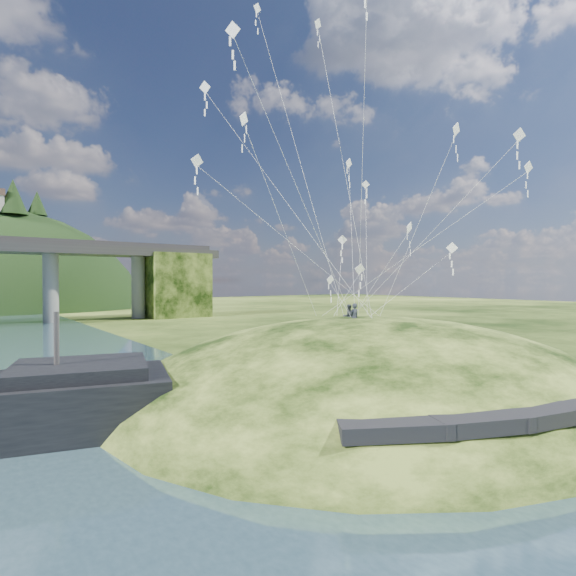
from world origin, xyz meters
TOP-DOWN VIEW (x-y plane):
  - ground at (0.00, 0.00)m, footprint 320.00×320.00m
  - grass_hill at (8.00, 2.00)m, footprint 36.00×32.00m
  - footpath at (7.46, -9.74)m, footprint 22.29×5.84m
  - wooden_dock at (-7.44, 7.15)m, footprint 15.78×4.02m
  - kite_flyers at (7.80, 3.71)m, footprint 1.83×2.23m
  - kite_swarm at (7.81, 3.84)m, footprint 18.00×16.60m

SIDE VIEW (x-z plane):
  - grass_hill at x=8.00m, z-range -8.00..5.00m
  - ground at x=0.00m, z-range 0.00..0.00m
  - wooden_dock at x=-7.44m, z-range -0.07..1.05m
  - footpath at x=7.46m, z-range 1.67..2.50m
  - kite_flyers at x=7.80m, z-range 4.86..6.89m
  - kite_swarm at x=7.81m, z-range 5.15..26.72m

